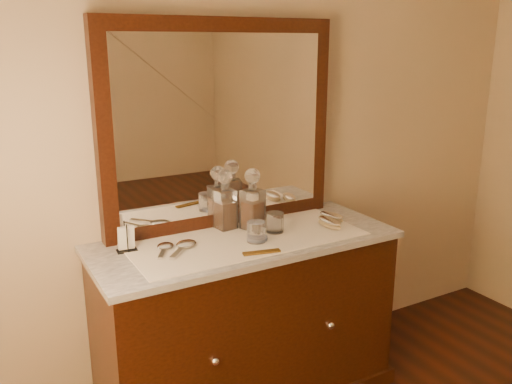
# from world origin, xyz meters

# --- Properties ---
(dresser_cabinet) EXTENTS (1.40, 0.55, 0.82)m
(dresser_cabinet) POSITION_xyz_m (0.00, 1.96, 0.41)
(dresser_cabinet) COLOR black
(dresser_cabinet) RESTS_ON floor
(knob_left) EXTENTS (0.04, 0.04, 0.04)m
(knob_left) POSITION_xyz_m (-0.30, 1.67, 0.45)
(knob_left) COLOR silver
(knob_left) RESTS_ON dresser_cabinet
(knob_right) EXTENTS (0.04, 0.04, 0.04)m
(knob_right) POSITION_xyz_m (0.30, 1.67, 0.45)
(knob_right) COLOR silver
(knob_right) RESTS_ON dresser_cabinet
(marble_top) EXTENTS (1.44, 0.59, 0.03)m
(marble_top) POSITION_xyz_m (0.00, 1.96, 0.83)
(marble_top) COLOR white
(marble_top) RESTS_ON dresser_cabinet
(mirror_frame) EXTENTS (1.20, 0.08, 1.00)m
(mirror_frame) POSITION_xyz_m (0.00, 2.20, 1.35)
(mirror_frame) COLOR black
(mirror_frame) RESTS_ON marble_top
(mirror_glass) EXTENTS (1.06, 0.01, 0.86)m
(mirror_glass) POSITION_xyz_m (0.00, 2.17, 1.35)
(mirror_glass) COLOR white
(mirror_glass) RESTS_ON marble_top
(lace_runner) EXTENTS (1.10, 0.45, 0.00)m
(lace_runner) POSITION_xyz_m (0.00, 1.94, 0.85)
(lace_runner) COLOR white
(lace_runner) RESTS_ON marble_top
(pin_dish) EXTENTS (0.11, 0.11, 0.02)m
(pin_dish) POSITION_xyz_m (0.04, 1.90, 0.86)
(pin_dish) COLOR white
(pin_dish) RESTS_ON lace_runner
(comb) EXTENTS (0.17, 0.07, 0.01)m
(comb) POSITION_xyz_m (-0.03, 1.75, 0.86)
(comb) COLOR brown
(comb) RESTS_ON lace_runner
(napkin_rack) EXTENTS (0.09, 0.06, 0.13)m
(napkin_rack) POSITION_xyz_m (-0.53, 2.07, 0.90)
(napkin_rack) COLOR black
(napkin_rack) RESTS_ON marble_top
(decanter_left) EXTENTS (0.10, 0.10, 0.30)m
(decanter_left) POSITION_xyz_m (-0.02, 2.12, 0.97)
(decanter_left) COLOR brown
(decanter_left) RESTS_ON lace_runner
(decanter_right) EXTENTS (0.12, 0.12, 0.30)m
(decanter_right) POSITION_xyz_m (0.09, 2.05, 0.97)
(decanter_right) COLOR brown
(decanter_right) RESTS_ON lace_runner
(brush_near) EXTENTS (0.07, 0.16, 0.04)m
(brush_near) POSITION_xyz_m (0.43, 1.88, 0.88)
(brush_near) COLOR tan
(brush_near) RESTS_ON lace_runner
(brush_far) EXTENTS (0.10, 0.15, 0.04)m
(brush_far) POSITION_xyz_m (0.50, 1.96, 0.87)
(brush_far) COLOR tan
(brush_far) RESTS_ON lace_runner
(hand_mirror_outer) EXTENTS (0.13, 0.19, 0.02)m
(hand_mirror_outer) POSITION_xyz_m (-0.38, 2.00, 0.86)
(hand_mirror_outer) COLOR silver
(hand_mirror_outer) RESTS_ON lace_runner
(hand_mirror_inner) EXTENTS (0.20, 0.20, 0.02)m
(hand_mirror_inner) POSITION_xyz_m (-0.30, 1.98, 0.86)
(hand_mirror_inner) COLOR silver
(hand_mirror_inner) RESTS_ON lace_runner
(tumblers) EXTENTS (0.23, 0.15, 0.10)m
(tumblers) POSITION_xyz_m (0.09, 1.92, 0.90)
(tumblers) COLOR white
(tumblers) RESTS_ON lace_runner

